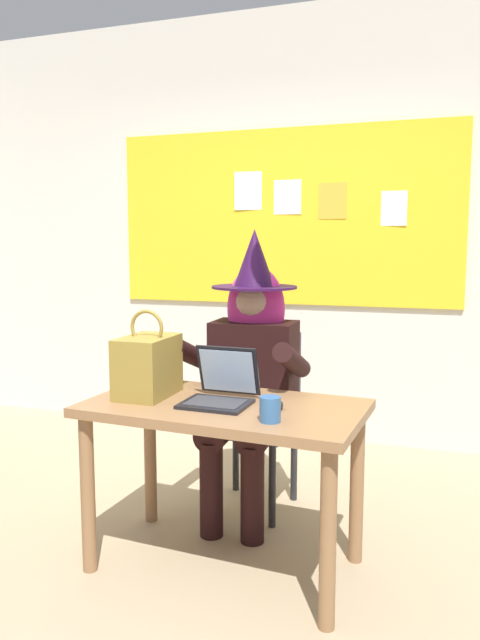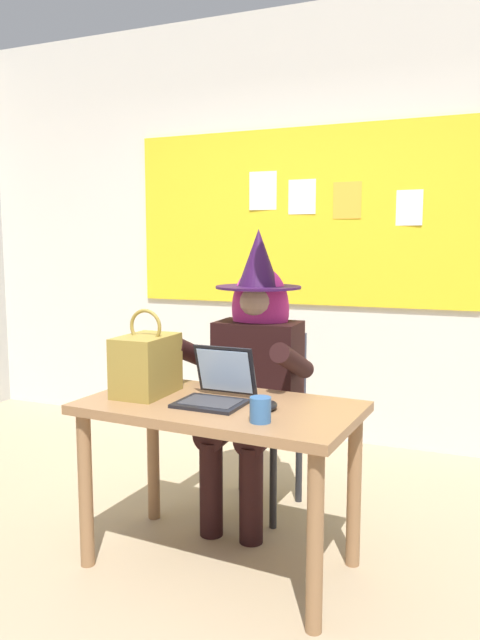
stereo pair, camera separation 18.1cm
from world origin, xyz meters
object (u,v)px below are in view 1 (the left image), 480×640
(coffee_mug, at_px, (270,409))
(laptop, at_px, (220,390))
(person_costumed, at_px, (251,359))
(computer_mouse, at_px, (276,405))
(desk_main, at_px, (224,429))
(chair_at_desk, at_px, (259,408))
(handbag, at_px, (148,365))

(coffee_mug, bearing_deg, laptop, 143.74)
(laptop, bearing_deg, person_costumed, 95.76)
(computer_mouse, bearing_deg, desk_main, 165.18)
(chair_at_desk, relative_size, laptop, 3.04)
(chair_at_desk, bearing_deg, laptop, 7.35)
(coffee_mug, bearing_deg, handbag, 161.62)
(person_costumed, relative_size, laptop, 4.84)
(computer_mouse, bearing_deg, chair_at_desk, 101.30)
(handbag, relative_size, coffee_mug, 3.98)
(coffee_mug, bearing_deg, person_costumed, 112.77)
(desk_main, bearing_deg, person_costumed, 96.06)
(handbag, bearing_deg, desk_main, -2.45)
(laptop, bearing_deg, handbag, -178.89)
(desk_main, distance_m, computer_mouse, 0.26)
(desk_main, relative_size, chair_at_desk, 1.30)
(coffee_mug, bearing_deg, computer_mouse, 98.18)
(desk_main, xyz_separation_m, person_costumed, (-0.06, 0.55, 0.20))
(desk_main, distance_m, handbag, 0.43)
(computer_mouse, relative_size, coffee_mug, 1.09)
(desk_main, distance_m, chair_at_desk, 0.68)
(person_costumed, bearing_deg, chair_at_desk, 176.32)
(person_costumed, xyz_separation_m, computer_mouse, (0.28, -0.57, -0.07))
(chair_at_desk, relative_size, person_costumed, 0.63)
(desk_main, bearing_deg, coffee_mug, -36.69)
(computer_mouse, height_order, coffee_mug, coffee_mug)
(person_costumed, distance_m, laptop, 0.54)
(person_costumed, height_order, computer_mouse, person_costumed)
(person_costumed, height_order, coffee_mug, person_costumed)
(desk_main, height_order, chair_at_desk, chair_at_desk)
(computer_mouse, distance_m, handbag, 0.60)
(laptop, xyz_separation_m, coffee_mug, (0.27, -0.20, -0.00))
(chair_at_desk, distance_m, laptop, 0.71)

